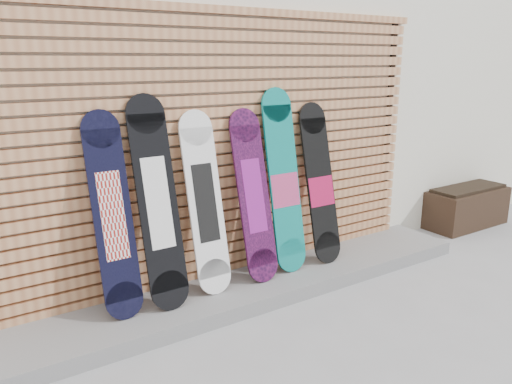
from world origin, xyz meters
The scene contains 11 objects.
ground centered at (0.00, 0.00, 0.00)m, with size 80.00×80.00×0.00m, color gray.
building centered at (0.50, 3.50, 1.80)m, with size 12.00×5.00×3.60m, color silver.
concrete_step centered at (-0.15, 0.68, 0.06)m, with size 4.60×0.70×0.12m, color slate.
slat_wall centered at (-0.15, 0.97, 1.21)m, with size 4.26×0.08×2.29m.
planter_box centered at (3.07, 0.79, 0.23)m, with size 1.05×0.44×0.47m.
snowboard_0 centered at (-1.08, 0.78, 0.84)m, with size 0.27×0.34×1.45m.
snowboard_1 centered at (-0.76, 0.75, 0.89)m, with size 0.29×0.39×1.55m.
snowboard_2 centered at (-0.36, 0.77, 0.82)m, with size 0.28×0.34×1.41m.
snowboard_3 centered at (0.08, 0.76, 0.82)m, with size 0.28×0.37×1.40m.
snowboard_4 centered at (0.40, 0.78, 0.89)m, with size 0.29×0.33×1.56m.
snowboard_5 centered at (0.79, 0.76, 0.82)m, with size 0.29×0.36×1.42m.
Camera 1 is at (-2.06, -2.54, 1.90)m, focal length 35.00 mm.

